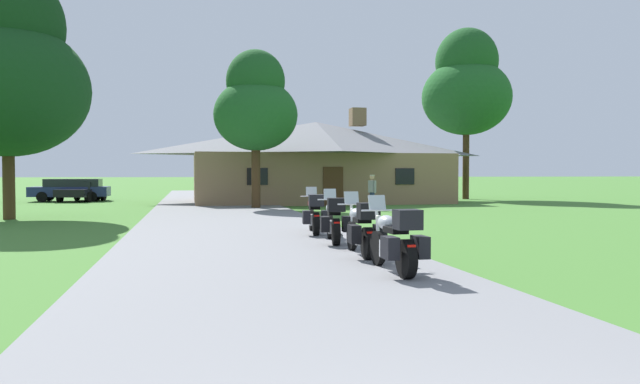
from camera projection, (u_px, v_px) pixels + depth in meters
ground_plane at (231, 221)px, 21.90m from camera, size 500.00×500.00×0.00m
asphalt_driveway at (235, 225)px, 19.94m from camera, size 6.40×80.00×0.06m
motorcycle_silver_nearest_to_camera at (396, 241)px, 10.09m from camera, size 0.72×2.08×1.30m
motorcycle_silver_second_in_row at (362, 229)px, 12.24m from camera, size 0.77×2.08×1.30m
motorcycle_silver_third_in_row at (334, 221)px, 14.54m from camera, size 0.89×2.08×1.30m
motorcycle_red_farthest_in_row at (314, 214)px, 16.76m from camera, size 0.86×2.08×1.30m
stone_lodge at (316, 161)px, 36.66m from camera, size 15.54×9.42×5.80m
bystander_gray_shirt_near_lodge at (372, 190)px, 28.19m from camera, size 0.32×0.53×1.69m
tree_by_lodge_front at (256, 105)px, 29.33m from camera, size 4.13×4.13×7.82m
tree_right_of_lodge at (466, 87)px, 40.38m from camera, size 5.99×5.99×11.54m
tree_left_near at (7, 70)px, 22.61m from camera, size 6.03×6.03×9.63m
parked_navy_suv_far_left at (71, 189)px, 37.18m from camera, size 4.63×1.98×1.40m
parked_black_sedan_far_left at (82, 191)px, 37.37m from camera, size 2.67×4.49×1.20m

